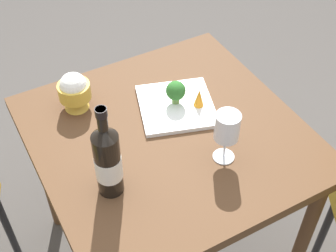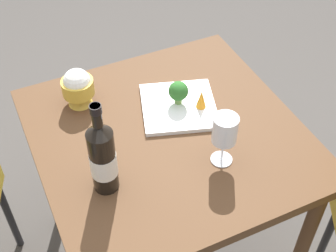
# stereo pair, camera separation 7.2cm
# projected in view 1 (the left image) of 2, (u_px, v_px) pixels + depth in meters

# --- Properties ---
(ground_plane) EXTENTS (8.00, 8.00, 0.00)m
(ground_plane) POSITION_uv_depth(u_px,v_px,m) (168.00, 248.00, 2.06)
(ground_plane) COLOR #4C4742
(dining_table) EXTENTS (0.86, 0.86, 0.73)m
(dining_table) POSITION_uv_depth(u_px,v_px,m) (168.00, 151.00, 1.61)
(dining_table) COLOR brown
(dining_table) RESTS_ON ground_plane
(wine_bottle) EXTENTS (0.08, 0.08, 0.32)m
(wine_bottle) POSITION_uv_depth(u_px,v_px,m) (108.00, 161.00, 1.29)
(wine_bottle) COLOR black
(wine_bottle) RESTS_ON dining_table
(wine_glass) EXTENTS (0.08, 0.08, 0.18)m
(wine_glass) POSITION_uv_depth(u_px,v_px,m) (227.00, 128.00, 1.38)
(wine_glass) COLOR white
(wine_glass) RESTS_ON dining_table
(rice_bowl) EXTENTS (0.11, 0.11, 0.14)m
(rice_bowl) POSITION_uv_depth(u_px,v_px,m) (74.00, 91.00, 1.58)
(rice_bowl) COLOR gold
(rice_bowl) RESTS_ON dining_table
(serving_plate) EXTENTS (0.31, 0.31, 0.02)m
(serving_plate) POSITION_uv_depth(u_px,v_px,m) (176.00, 106.00, 1.62)
(serving_plate) COLOR white
(serving_plate) RESTS_ON dining_table
(broccoli_floret) EXTENTS (0.07, 0.07, 0.09)m
(broccoli_floret) POSITION_uv_depth(u_px,v_px,m) (176.00, 91.00, 1.59)
(broccoli_floret) COLOR #729E4C
(broccoli_floret) RESTS_ON serving_plate
(carrot_garnish_left) EXTENTS (0.04, 0.04, 0.07)m
(carrot_garnish_left) POSITION_uv_depth(u_px,v_px,m) (199.00, 97.00, 1.59)
(carrot_garnish_left) COLOR orange
(carrot_garnish_left) RESTS_ON serving_plate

